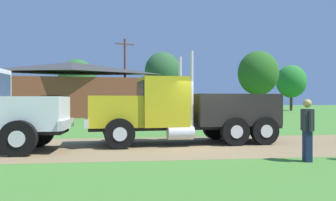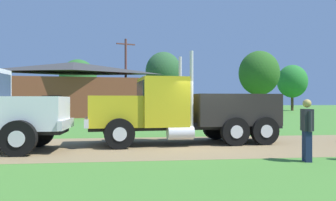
# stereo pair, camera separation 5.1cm
# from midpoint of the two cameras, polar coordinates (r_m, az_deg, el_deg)

# --- Properties ---
(ground_plane) EXTENTS (200.00, 200.00, 0.00)m
(ground_plane) POSITION_cam_midpoint_polar(r_m,az_deg,el_deg) (13.79, 6.39, -7.33)
(ground_plane) COLOR #4A8332
(dirt_track) EXTENTS (120.00, 6.35, 0.01)m
(dirt_track) POSITION_cam_midpoint_polar(r_m,az_deg,el_deg) (13.79, 6.39, -7.32)
(dirt_track) COLOR #8D754F
(dirt_track) RESTS_ON ground_plane
(truck_foreground_white) EXTENTS (8.09, 3.15, 3.67)m
(truck_foreground_white) POSITION_cam_midpoint_polar(r_m,az_deg,el_deg) (14.28, 2.74, -1.76)
(truck_foreground_white) COLOR black
(truck_foreground_white) RESTS_ON ground_plane
(visitor_by_barrel) EXTENTS (0.32, 0.59, 1.80)m
(visitor_by_barrel) POSITION_cam_midpoint_polar(r_m,az_deg,el_deg) (10.86, 21.72, -4.18)
(visitor_by_barrel) COLOR #2D2D33
(visitor_by_barrel) RESTS_ON ground_plane
(shed_building) EXTENTS (14.28, 7.09, 5.76)m
(shed_building) POSITION_cam_midpoint_polar(r_m,az_deg,el_deg) (37.78, -15.35, 1.59)
(shed_building) COLOR brown
(shed_building) RESTS_ON ground_plane
(utility_pole_far) EXTENTS (2.13, 0.85, 8.71)m
(utility_pole_far) POSITION_cam_midpoint_polar(r_m,az_deg,el_deg) (39.78, -7.10, 4.16)
(utility_pole_far) COLOR brown
(utility_pole_far) RESTS_ON ground_plane
(tree_left) EXTENTS (5.58, 5.58, 7.88)m
(tree_left) POSITION_cam_midpoint_polar(r_m,az_deg,el_deg) (53.98, -14.69, 3.29)
(tree_left) COLOR #513823
(tree_left) RESTS_ON ground_plane
(tree_mid) EXTENTS (4.61, 4.61, 7.97)m
(tree_mid) POSITION_cam_midpoint_polar(r_m,az_deg,el_deg) (44.88, -0.93, 4.72)
(tree_mid) COLOR #513823
(tree_mid) RESTS_ON ground_plane
(tree_right) EXTENTS (5.59, 5.59, 8.59)m
(tree_right) POSITION_cam_midpoint_polar(r_m,az_deg,el_deg) (49.95, 14.51, 4.36)
(tree_right) COLOR #513823
(tree_right) RESTS_ON ground_plane
(tree_far_right) EXTENTS (4.96, 4.96, 7.63)m
(tree_far_right) POSITION_cam_midpoint_polar(r_m,az_deg,el_deg) (61.67, 19.49, 2.97)
(tree_far_right) COLOR #513823
(tree_far_right) RESTS_ON ground_plane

